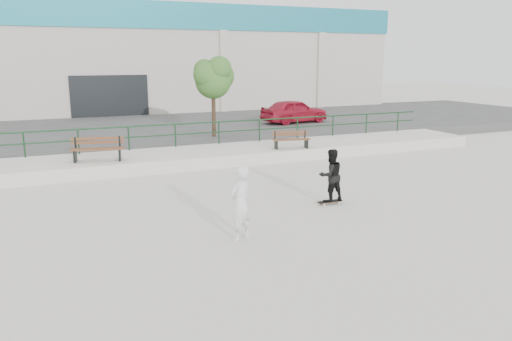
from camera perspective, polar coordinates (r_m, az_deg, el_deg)
name	(u,v)px	position (r m, az deg, el deg)	size (l,w,h in m)	color
ground	(250,244)	(11.99, -0.69, -8.34)	(120.00, 120.00, 0.00)	beige
ledge	(160,160)	(20.68, -10.91, 1.20)	(30.00, 3.00, 0.50)	silver
parking_strip	(126,132)	(28.93, -14.64, 4.28)	(60.00, 14.00, 0.50)	#3B3B3B
railing	(152,131)	(21.77, -11.78, 4.39)	(28.00, 0.06, 1.03)	#153B1D
commercial_building	(94,54)	(42.53, -18.02, 12.52)	(44.20, 16.33, 8.00)	beige
bench_left	(98,149)	(19.76, -17.66, 2.34)	(2.02, 0.95, 0.90)	brown
bench_right	(291,140)	(21.54, 4.02, 3.53)	(1.68, 0.79, 0.74)	brown
tree	(213,77)	(24.64, -4.88, 10.65)	(2.19, 1.95, 3.90)	#493424
red_car	(294,111)	(30.09, 4.39, 6.80)	(1.66, 4.13, 1.41)	#A41429
skateboard	(330,202)	(15.24, 8.44, -3.54)	(0.78, 0.22, 0.09)	black
standing_skater	(331,175)	(15.03, 8.54, -0.55)	(0.77, 0.60, 1.59)	black
seated_skater	(241,203)	(11.93, -1.78, -3.76)	(0.67, 0.44, 1.85)	silver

